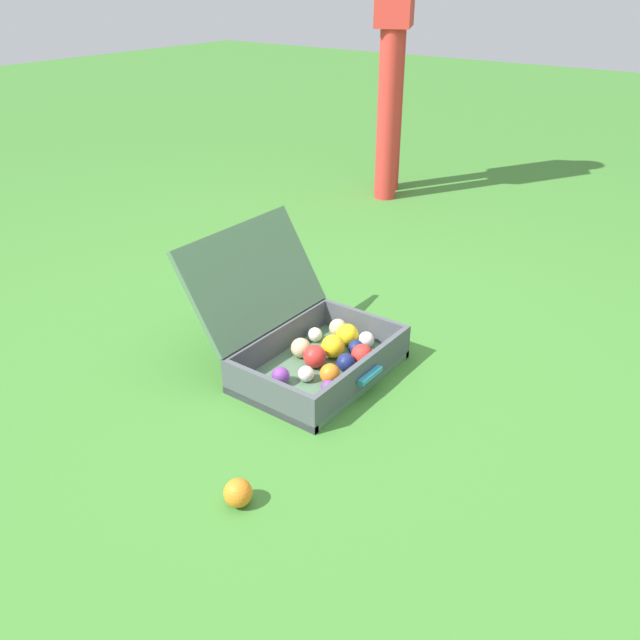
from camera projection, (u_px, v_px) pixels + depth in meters
name	position (u px, v px, depth m)	size (l,w,h in m)	color
ground_plane	(322.00, 391.00, 2.06)	(16.00, 16.00, 0.00)	#3D7A2D
open_suitcase	(307.00, 341.00, 2.14)	(0.53, 0.57, 0.43)	#4C7051
stray_ball_on_grass	(238.00, 493.00, 1.61)	(0.07, 0.07, 0.07)	orange
bystander_person	(395.00, 6.00, 3.41)	(0.37, 0.30, 1.71)	red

